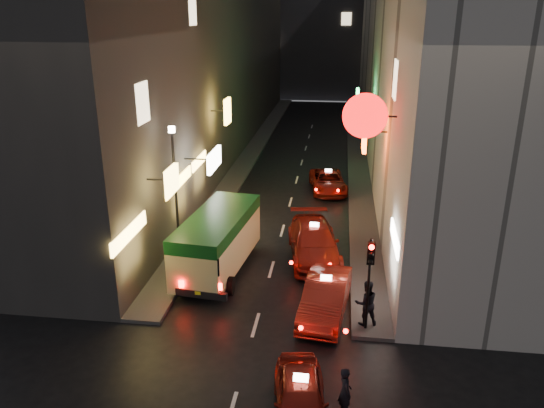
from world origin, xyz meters
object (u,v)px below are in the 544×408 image
at_px(minibus, 218,236).
at_px(taxi_near, 301,396).
at_px(pedestrian_crossing, 345,388).
at_px(traffic_light, 370,266).
at_px(lamp_post, 175,187).

relative_size(minibus, taxi_near, 1.32).
xyz_separation_m(taxi_near, pedestrian_crossing, (1.24, 0.30, 0.14)).
bearing_deg(traffic_light, pedestrian_crossing, -100.32).
distance_m(minibus, pedestrian_crossing, 9.99).
relative_size(taxi_near, lamp_post, 0.78).
distance_m(traffic_light, lamp_post, 9.42).
distance_m(minibus, traffic_light, 7.58).
relative_size(taxi_near, traffic_light, 1.39).
height_order(minibus, lamp_post, lamp_post).
height_order(pedestrian_crossing, lamp_post, lamp_post).
relative_size(minibus, pedestrian_crossing, 3.63).
height_order(minibus, taxi_near, minibus).
xyz_separation_m(minibus, pedestrian_crossing, (5.54, -8.27, -0.80)).
bearing_deg(minibus, traffic_light, -33.06).
relative_size(taxi_near, pedestrian_crossing, 2.75).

